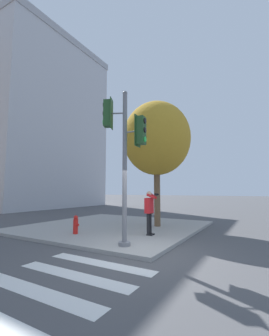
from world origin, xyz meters
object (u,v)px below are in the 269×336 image
Objects in this scene: street_tree at (157,139)px; fire_hydrant at (76,225)px; traffic_signal_pole at (124,145)px; person_photographer at (150,209)px.

fire_hydrant is at bearing 149.10° from street_tree.
street_tree is at bearing 9.85° from traffic_signal_pole.
person_photographer is 3.05m from fire_hydrant.
street_tree reaches higher than fire_hydrant.
street_tree is 5.66m from fire_hydrant.
fire_hydrant is at bearing 115.27° from person_photographer.
traffic_signal_pole is 2.98m from person_photographer.
street_tree is 8.54× the size of fire_hydrant.
fire_hydrant is (-3.44, 2.06, -3.99)m from street_tree.
person_photographer is 0.27× the size of street_tree.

